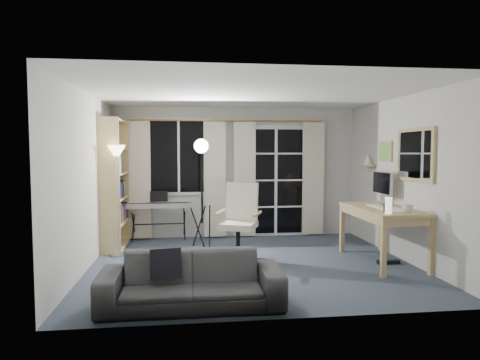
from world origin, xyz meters
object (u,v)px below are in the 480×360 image
at_px(bookshelf, 112,187).
at_px(office_chair, 240,215).
at_px(monitor, 382,184).
at_px(studio_light, 202,159).
at_px(sofa, 191,271).
at_px(desk, 383,214).
at_px(keyboard_piano, 159,206).
at_px(mug, 408,207).
at_px(torchiere_lamp, 117,167).

relative_size(bookshelf, office_chair, 1.86).
height_order(office_chair, monitor, monitor).
distance_m(studio_light, sofa, 2.82).
relative_size(bookshelf, desk, 1.42).
relative_size(keyboard_piano, desk, 0.77).
distance_m(monitor, mug, 0.98).
xyz_separation_m(monitor, sofa, (-2.94, -1.86, -0.73)).
bearing_deg(torchiere_lamp, office_chair, -14.40).
height_order(desk, sofa, desk).
relative_size(desk, sofa, 0.80).
xyz_separation_m(bookshelf, mug, (4.11, -1.89, -0.15)).
distance_m(keyboard_piano, monitor, 3.77).
distance_m(office_chair, sofa, 1.97).
relative_size(mug, sofa, 0.07).
relative_size(studio_light, monitor, 3.21).
relative_size(keyboard_piano, monitor, 2.02).
height_order(torchiere_lamp, studio_light, studio_light).
relative_size(keyboard_piano, studio_light, 0.63).
bearing_deg(office_chair, bookshelf, 175.00).
bearing_deg(mug, keyboard_piano, 145.39).
distance_m(bookshelf, torchiere_lamp, 0.67).
bearing_deg(monitor, keyboard_piano, 157.39).
xyz_separation_m(bookshelf, office_chair, (2.00, -1.01, -0.34)).
bearing_deg(monitor, office_chair, -179.32).
distance_m(desk, monitor, 0.63).
distance_m(bookshelf, studio_light, 1.55).
relative_size(torchiere_lamp, monitor, 2.95).
height_order(office_chair, mug, office_chair).
relative_size(torchiere_lamp, office_chair, 1.48).
relative_size(keyboard_piano, mug, 8.88).
height_order(torchiere_lamp, keyboard_piano, torchiere_lamp).
relative_size(bookshelf, studio_light, 1.15).
bearing_deg(monitor, bookshelf, 166.42).
bearing_deg(mug, sofa, -162.17).
distance_m(keyboard_piano, studio_light, 1.30).
bearing_deg(studio_light, office_chair, -50.84).
bearing_deg(desk, torchiere_lamp, 166.48).
xyz_separation_m(bookshelf, desk, (4.01, -1.39, -0.31)).
bearing_deg(bookshelf, office_chair, -25.74).
xyz_separation_m(bookshelf, keyboard_piano, (0.73, 0.44, -0.38)).
bearing_deg(monitor, sofa, -148.53).
xyz_separation_m(mug, sofa, (-2.84, -0.91, -0.49)).
xyz_separation_m(keyboard_piano, monitor, (3.48, -1.38, 0.47)).
bearing_deg(keyboard_piano, monitor, -23.80).
bearing_deg(studio_light, sofa, -89.47).
bearing_deg(bookshelf, keyboard_piano, 32.00).
bearing_deg(studio_light, torchiere_lamp, -161.28).
bearing_deg(keyboard_piano, bookshelf, -151.09).
height_order(torchiere_lamp, mug, torchiere_lamp).
bearing_deg(torchiere_lamp, bookshelf, 107.98).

